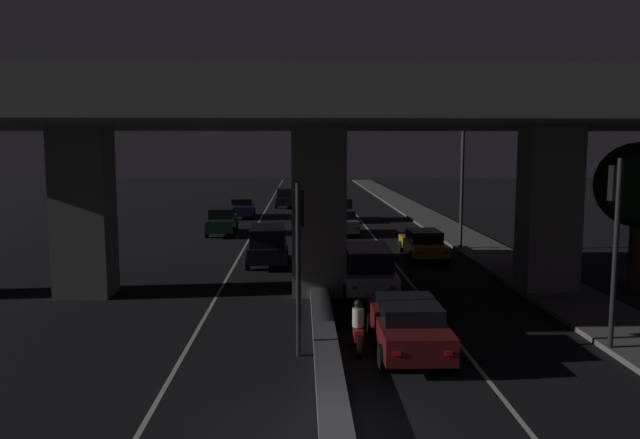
% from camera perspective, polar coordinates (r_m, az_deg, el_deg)
% --- Properties ---
extents(lane_line_left_inner, '(0.12, 126.00, 0.00)m').
position_cam_1_polar(lane_line_left_inner, '(46.82, -5.61, -0.22)').
color(lane_line_left_inner, beige).
rests_on(lane_line_left_inner, ground_plane).
extents(lane_line_right_inner, '(0.12, 126.00, 0.00)m').
position_cam_1_polar(lane_line_right_inner, '(46.92, 3.83, -0.19)').
color(lane_line_right_inner, beige).
rests_on(lane_line_right_inner, ground_plane).
extents(median_divider, '(0.66, 126.00, 0.42)m').
position_cam_1_polar(median_divider, '(46.69, -0.89, 0.05)').
color(median_divider, '#4C4C51').
rests_on(median_divider, ground_plane).
extents(sidewalk_right, '(2.94, 126.00, 0.16)m').
position_cam_1_polar(sidewalk_right, '(40.94, 12.17, -1.22)').
color(sidewalk_right, '#5B5956').
rests_on(sidewalk_right, ground_plane).
extents(elevated_overpass, '(34.58, 13.76, 8.73)m').
position_cam_1_polar(elevated_overpass, '(23.43, -1.12, 9.35)').
color(elevated_overpass, slate).
rests_on(elevated_overpass, ground_plane).
extents(traffic_light_left_of_median, '(0.30, 0.49, 4.66)m').
position_cam_1_polar(traffic_light_left_of_median, '(16.55, -1.99, -1.74)').
color(traffic_light_left_of_median, black).
rests_on(traffic_light_left_of_median, ground_plane).
extents(traffic_light_right_of_median, '(0.30, 0.49, 5.31)m').
position_cam_1_polar(traffic_light_right_of_median, '(18.51, 25.39, -0.16)').
color(traffic_light_right_of_median, black).
rests_on(traffic_light_right_of_median, ground_plane).
extents(street_lamp, '(2.81, 0.32, 7.12)m').
position_cam_1_polar(street_lamp, '(34.04, 12.15, 4.37)').
color(street_lamp, '#2D2D30').
rests_on(street_lamp, ground_plane).
extents(car_dark_red_lead, '(1.95, 4.83, 1.46)m').
position_cam_1_polar(car_dark_red_lead, '(17.52, 7.98, -9.38)').
color(car_dark_red_lead, '#591414').
rests_on(car_dark_red_lead, ground_plane).
extents(car_silver_second, '(2.08, 4.55, 1.76)m').
position_cam_1_polar(car_silver_second, '(24.25, 4.35, -4.43)').
color(car_silver_second, gray).
rests_on(car_silver_second, ground_plane).
extents(car_taxi_yellow_third, '(1.92, 4.64, 1.41)m').
position_cam_1_polar(car_taxi_yellow_third, '(32.13, 9.41, -2.14)').
color(car_taxi_yellow_third, gold).
rests_on(car_taxi_yellow_third, ground_plane).
extents(car_grey_fourth, '(2.08, 4.24, 1.57)m').
position_cam_1_polar(car_grey_fourth, '(39.85, 2.00, -0.26)').
color(car_grey_fourth, '#515459').
rests_on(car_grey_fourth, ground_plane).
extents(car_dark_green_fifth, '(2.04, 4.47, 1.77)m').
position_cam_1_polar(car_dark_green_fifth, '(47.37, 1.84, 1.04)').
color(car_dark_green_fifth, black).
rests_on(car_dark_green_fifth, ground_plane).
extents(car_black_lead_oncoming, '(2.11, 4.53, 1.82)m').
position_cam_1_polar(car_black_lead_oncoming, '(29.89, -4.81, -2.27)').
color(car_black_lead_oncoming, black).
rests_on(car_black_lead_oncoming, ground_plane).
extents(car_dark_green_second_oncoming, '(1.99, 4.78, 1.72)m').
position_cam_1_polar(car_dark_green_second_oncoming, '(40.49, -8.94, -0.06)').
color(car_dark_green_second_oncoming, black).
rests_on(car_dark_green_second_oncoming, ground_plane).
extents(car_dark_blue_third_oncoming, '(2.13, 4.59, 1.51)m').
position_cam_1_polar(car_dark_blue_third_oncoming, '(49.93, -7.12, 1.09)').
color(car_dark_blue_third_oncoming, '#141938').
rests_on(car_dark_blue_third_oncoming, ground_plane).
extents(car_black_fourth_oncoming, '(1.94, 4.25, 1.78)m').
position_cam_1_polar(car_black_fourth_oncoming, '(57.79, -3.12, 2.03)').
color(car_black_fourth_oncoming, black).
rests_on(car_black_fourth_oncoming, ground_plane).
extents(motorcycle_red_filtering_near, '(0.33, 1.88, 1.45)m').
position_cam_1_polar(motorcycle_red_filtering_near, '(17.42, 3.51, -9.99)').
color(motorcycle_red_filtering_near, black).
rests_on(motorcycle_red_filtering_near, ground_plane).
extents(pedestrian_on_sidewalk, '(0.34, 0.34, 1.65)m').
position_cam_1_polar(pedestrian_on_sidewalk, '(26.89, 20.77, -3.65)').
color(pedestrian_on_sidewalk, black).
rests_on(pedestrian_on_sidewalk, sidewalk_right).
extents(roadside_tree_kerbside_near, '(3.27, 3.27, 5.79)m').
position_cam_1_polar(roadside_tree_kerbside_near, '(26.89, 27.10, 2.76)').
color(roadside_tree_kerbside_near, '#38281C').
rests_on(roadside_tree_kerbside_near, ground_plane).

